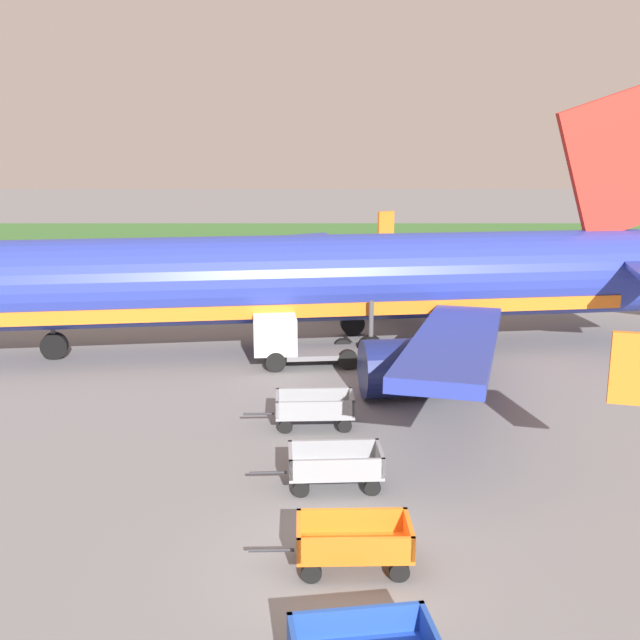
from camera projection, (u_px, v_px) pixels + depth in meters
ground_plane at (339, 569)px, 17.26m from camera, size 220.00×220.00×0.00m
grass_strip at (326, 244)px, 65.31m from camera, size 220.00×28.00×0.06m
airplane at (329, 280)px, 33.70m from camera, size 37.64×30.32×11.34m
baggage_cart_third_in_row at (355, 542)px, 17.18m from camera, size 3.57×1.46×1.07m
baggage_cart_fourth_in_row at (336, 466)px, 21.08m from camera, size 3.59×1.53×1.07m
baggage_cart_far_end at (316, 408)px, 25.37m from camera, size 3.58×1.50×1.07m
service_truck_beside_carts at (288, 339)px, 31.83m from camera, size 4.54×2.37×2.10m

